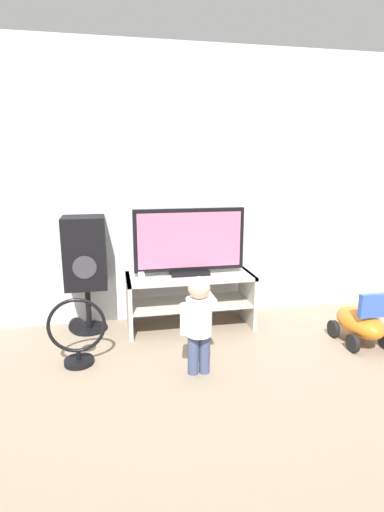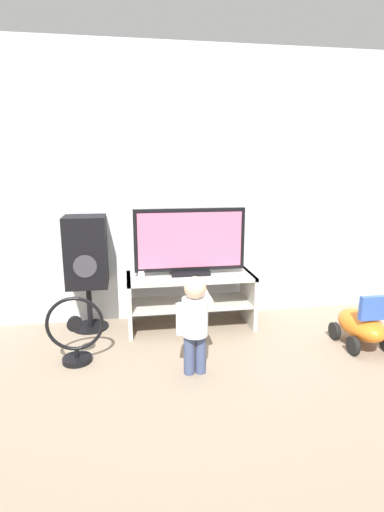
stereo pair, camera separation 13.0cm
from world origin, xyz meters
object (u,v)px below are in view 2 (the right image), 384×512
(speaker_tower, at_px, (86,254))
(ride_on_toy, at_px, (362,325))
(television, at_px, (190,242))
(child, at_px, (195,317))
(game_console, at_px, (141,275))
(remote_primary, at_px, (225,277))
(floor_fan, at_px, (75,333))

(speaker_tower, distance_m, ride_on_toy, 2.50)
(television, distance_m, speaker_tower, 0.96)
(child, relative_size, speaker_tower, 0.70)
(television, bearing_deg, speaker_tower, 174.81)
(television, xyz_separation_m, game_console, (-0.46, -0.06, -0.28))
(speaker_tower, xyz_separation_m, ride_on_toy, (2.32, -0.77, -0.53))
(ride_on_toy, bearing_deg, speaker_tower, 161.67)
(television, xyz_separation_m, speaker_tower, (-0.95, 0.09, -0.10))
(television, height_order, remote_primary, television)
(child, bearing_deg, game_console, 112.95)
(game_console, xyz_separation_m, remote_primary, (0.75, -0.14, -0.02))
(game_console, xyz_separation_m, speaker_tower, (-0.49, 0.14, 0.18))
(television, relative_size, speaker_tower, 0.96)
(child, distance_m, floor_fan, 0.97)
(television, xyz_separation_m, ride_on_toy, (1.37, -0.68, -0.63))
(child, bearing_deg, ride_on_toy, 7.97)
(speaker_tower, xyz_separation_m, floor_fan, (-0.05, -0.67, -0.48))
(game_console, distance_m, child, 0.91)
(television, relative_size, child, 1.38)
(remote_primary, distance_m, child, 0.81)
(television, xyz_separation_m, floor_fan, (-1.00, -0.58, -0.58))
(game_console, distance_m, ride_on_toy, 1.97)
(television, distance_m, remote_primary, 0.46)
(floor_fan, relative_size, ride_on_toy, 0.99)
(television, height_order, child, television)
(floor_fan, bearing_deg, ride_on_toy, -2.45)
(child, height_order, floor_fan, child)
(television, bearing_deg, child, -96.72)
(child, distance_m, speaker_tower, 1.32)
(television, height_order, speaker_tower, television)
(floor_fan, height_order, ride_on_toy, floor_fan)
(game_console, bearing_deg, floor_fan, -135.71)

